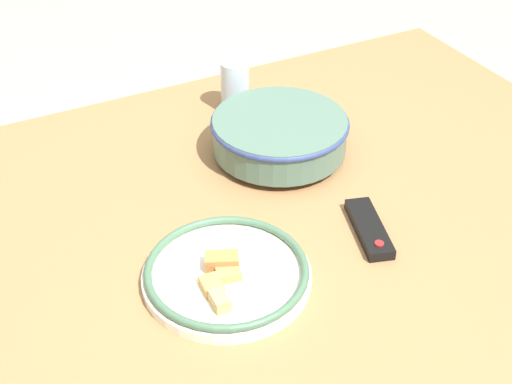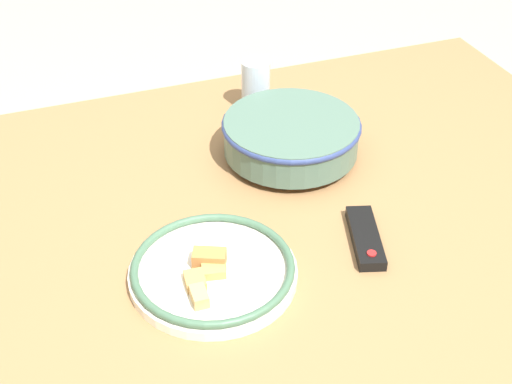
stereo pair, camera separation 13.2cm
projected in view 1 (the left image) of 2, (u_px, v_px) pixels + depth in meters
The scene contains 5 objects.
dining_table at pixel (265, 236), 1.40m from camera, with size 1.54×1.06×0.77m.
noodle_bowl at pixel (280, 134), 1.46m from camera, with size 0.28×0.28×0.09m.
food_plate at pixel (227, 274), 1.18m from camera, with size 0.28×0.28×0.04m.
tv_remote at pixel (369, 229), 1.28m from camera, with size 0.09×0.16×0.02m.
drinking_glass at pixel (235, 87), 1.60m from camera, with size 0.06×0.06×0.12m.
Camera 1 is at (0.50, 0.94, 1.60)m, focal length 50.00 mm.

